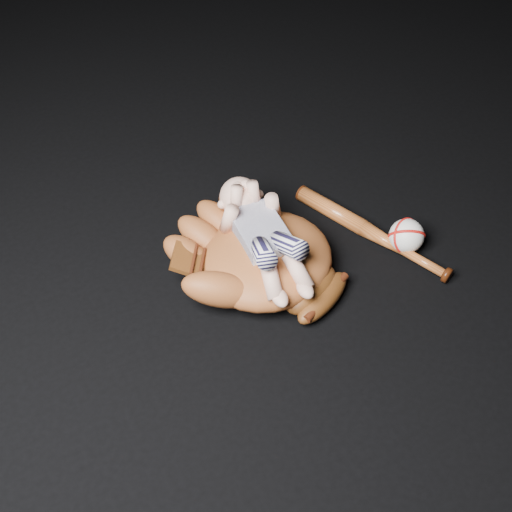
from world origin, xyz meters
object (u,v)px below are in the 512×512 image
at_px(baseball_bat, 371,233).
at_px(baseball, 407,236).
at_px(newborn_baby, 266,236).
at_px(baseball_glove, 267,254).

distance_m(baseball_bat, baseball, 0.09).
bearing_deg(baseball, baseball_bat, 127.23).
distance_m(newborn_baby, baseball_bat, 0.30).
xyz_separation_m(baseball_glove, newborn_baby, (-0.00, 0.00, 0.05)).
height_order(baseball_glove, newborn_baby, newborn_baby).
relative_size(baseball_bat, baseball, 5.24).
height_order(baseball_glove, baseball, baseball_glove).
bearing_deg(newborn_baby, baseball, -8.57).
height_order(newborn_baby, baseball_bat, newborn_baby).
distance_m(baseball_glove, baseball, 0.34).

